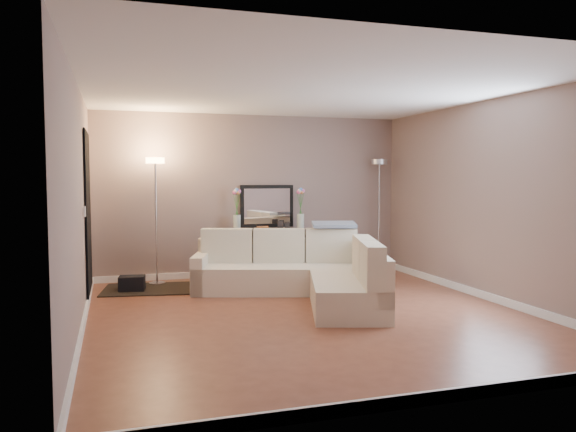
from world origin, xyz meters
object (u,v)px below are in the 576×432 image
object	(u,v)px
sectional_sofa	(306,273)
floor_lamp_lit	(156,195)
console_table	(265,250)
floor_lamp_unlit	(379,193)

from	to	relation	value
sectional_sofa	floor_lamp_lit	distance (m)	2.56
sectional_sofa	console_table	bearing A→B (deg)	94.88
sectional_sofa	floor_lamp_lit	xyz separation A→B (m)	(-1.85, 1.45, 1.01)
console_table	floor_lamp_unlit	xyz separation A→B (m)	(1.99, -0.06, 0.91)
sectional_sofa	floor_lamp_unlit	size ratio (longest dim) A/B	1.56
floor_lamp_lit	floor_lamp_unlit	world-z (taller)	floor_lamp_unlit
console_table	floor_lamp_lit	xyz separation A→B (m)	(-1.71, -0.17, 0.90)
console_table	floor_lamp_lit	world-z (taller)	floor_lamp_lit
floor_lamp_unlit	sectional_sofa	bearing A→B (deg)	-139.89
floor_lamp_unlit	floor_lamp_lit	bearing A→B (deg)	-178.31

